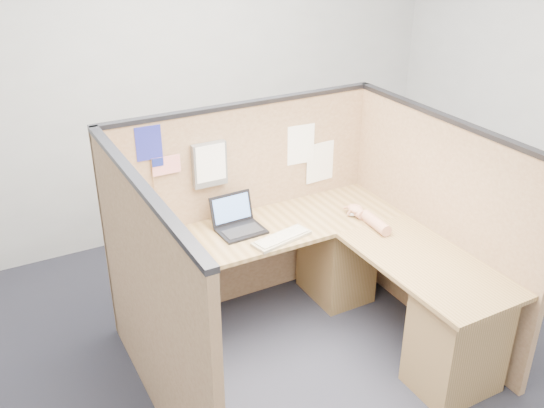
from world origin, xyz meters
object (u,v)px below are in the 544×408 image
keyboard (282,238)px  laptop (237,221)px  l_desk (318,290)px  mouse (355,212)px

keyboard → laptop: bearing=112.3°
l_desk → laptop: (-0.36, 0.47, 0.39)m
laptop → keyboard: 0.34m
l_desk → laptop: size_ratio=6.19×
keyboard → mouse: (0.63, 0.06, 0.01)m
keyboard → mouse: mouse is taller
laptop → mouse: 0.85m
laptop → mouse: laptop is taller
laptop → l_desk: bearing=-54.9°
l_desk → mouse: (0.46, 0.25, 0.36)m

